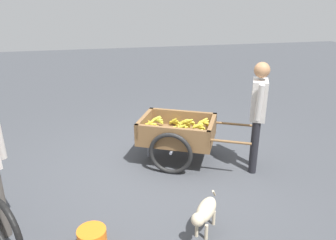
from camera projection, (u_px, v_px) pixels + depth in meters
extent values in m
plane|color=#3D3F44|center=(162.00, 171.00, 4.87)|extent=(24.00, 24.00, 0.00)
cube|color=brown|center=(177.00, 136.00, 5.06)|extent=(1.34, 1.21, 0.10)
cube|color=brown|center=(145.00, 123.00, 5.11)|extent=(0.41, 0.74, 0.24)
cube|color=brown|center=(212.00, 129.00, 4.88)|extent=(0.41, 0.74, 0.24)
cube|color=brown|center=(172.00, 136.00, 4.66)|extent=(1.01, 0.54, 0.24)
cube|color=brown|center=(182.00, 118.00, 5.33)|extent=(1.01, 0.54, 0.24)
torus|color=black|center=(170.00, 154.00, 4.69)|extent=(0.60, 0.34, 0.64)
torus|color=black|center=(183.00, 130.00, 5.48)|extent=(0.60, 0.34, 0.64)
cylinder|color=gray|center=(177.00, 141.00, 5.09)|extent=(0.43, 0.81, 0.04)
cylinder|color=brown|center=(231.00, 142.00, 4.51)|extent=(0.51, 0.28, 0.04)
cylinder|color=brown|center=(234.00, 124.00, 5.13)|extent=(0.51, 0.28, 0.04)
cylinder|color=gray|center=(148.00, 146.00, 5.24)|extent=(0.04, 0.04, 0.35)
ellipsoid|color=gold|center=(175.00, 131.00, 4.76)|extent=(0.17, 0.13, 0.14)
ellipsoid|color=gold|center=(173.00, 130.00, 4.76)|extent=(0.19, 0.08, 0.08)
ellipsoid|color=gold|center=(172.00, 130.00, 4.75)|extent=(0.19, 0.07, 0.09)
ellipsoid|color=gold|center=(171.00, 129.00, 4.75)|extent=(0.18, 0.11, 0.14)
ellipsoid|color=gold|center=(176.00, 123.00, 5.31)|extent=(0.15, 0.15, 0.15)
ellipsoid|color=gold|center=(175.00, 123.00, 5.31)|extent=(0.19, 0.08, 0.11)
ellipsoid|color=gold|center=(175.00, 122.00, 5.30)|extent=(0.18, 0.13, 0.04)
ellipsoid|color=gold|center=(174.00, 122.00, 5.30)|extent=(0.17, 0.16, 0.10)
ellipsoid|color=gold|center=(173.00, 121.00, 5.29)|extent=(0.15, 0.15, 0.15)
ellipsoid|color=gold|center=(152.00, 125.00, 5.00)|extent=(0.15, 0.15, 0.15)
ellipsoid|color=gold|center=(151.00, 124.00, 5.00)|extent=(0.19, 0.10, 0.05)
ellipsoid|color=gold|center=(149.00, 124.00, 4.99)|extent=(0.18, 0.07, 0.14)
ellipsoid|color=gold|center=(201.00, 128.00, 4.80)|extent=(0.17, 0.07, 0.15)
ellipsoid|color=gold|center=(200.00, 127.00, 4.80)|extent=(0.19, 0.09, 0.10)
ellipsoid|color=gold|center=(199.00, 127.00, 4.79)|extent=(0.18, 0.14, 0.05)
ellipsoid|color=gold|center=(198.00, 126.00, 4.78)|extent=(0.18, 0.12, 0.10)
ellipsoid|color=gold|center=(197.00, 126.00, 4.78)|extent=(0.18, 0.11, 0.13)
ellipsoid|color=gold|center=(206.00, 124.00, 4.97)|extent=(0.18, 0.09, 0.14)
ellipsoid|color=gold|center=(205.00, 123.00, 4.97)|extent=(0.19, 0.07, 0.11)
ellipsoid|color=gold|center=(204.00, 123.00, 4.96)|extent=(0.16, 0.17, 0.05)
ellipsoid|color=gold|center=(203.00, 122.00, 4.95)|extent=(0.19, 0.11, 0.10)
ellipsoid|color=gold|center=(203.00, 122.00, 4.95)|extent=(0.17, 0.06, 0.14)
ellipsoid|color=gold|center=(155.00, 127.00, 5.14)|extent=(0.19, 0.09, 0.12)
ellipsoid|color=gold|center=(154.00, 126.00, 5.13)|extent=(0.18, 0.11, 0.04)
ellipsoid|color=gold|center=(152.00, 125.00, 5.13)|extent=(0.16, 0.15, 0.15)
ellipsoid|color=gold|center=(174.00, 132.00, 4.88)|extent=(0.17, 0.08, 0.15)
ellipsoid|color=gold|center=(172.00, 131.00, 4.88)|extent=(0.19, 0.09, 0.05)
ellipsoid|color=gold|center=(170.00, 131.00, 4.87)|extent=(0.18, 0.07, 0.14)
ellipsoid|color=gold|center=(159.00, 121.00, 5.30)|extent=(0.18, 0.09, 0.14)
ellipsoid|color=gold|center=(158.00, 120.00, 5.29)|extent=(0.19, 0.09, 0.11)
ellipsoid|color=gold|center=(157.00, 120.00, 5.29)|extent=(0.19, 0.09, 0.05)
ellipsoid|color=gold|center=(156.00, 119.00, 5.28)|extent=(0.19, 0.07, 0.11)
ellipsoid|color=gold|center=(156.00, 119.00, 5.27)|extent=(0.18, 0.06, 0.13)
ellipsoid|color=gold|center=(191.00, 122.00, 5.05)|extent=(0.18, 0.07, 0.14)
ellipsoid|color=gold|center=(189.00, 122.00, 5.05)|extent=(0.17, 0.15, 0.05)
ellipsoid|color=gold|center=(188.00, 121.00, 5.04)|extent=(0.17, 0.14, 0.12)
ellipsoid|color=gold|center=(186.00, 124.00, 5.15)|extent=(0.17, 0.11, 0.16)
ellipsoid|color=gold|center=(185.00, 124.00, 5.14)|extent=(0.18, 0.13, 0.09)
ellipsoid|color=gold|center=(184.00, 123.00, 5.14)|extent=(0.18, 0.14, 0.05)
ellipsoid|color=gold|center=(184.00, 123.00, 5.13)|extent=(0.19, 0.07, 0.11)
ellipsoid|color=gold|center=(183.00, 122.00, 5.12)|extent=(0.17, 0.12, 0.15)
ellipsoid|color=gold|center=(201.00, 134.00, 4.73)|extent=(0.19, 0.06, 0.13)
ellipsoid|color=gold|center=(199.00, 133.00, 4.73)|extent=(0.18, 0.07, 0.05)
ellipsoid|color=gold|center=(198.00, 133.00, 4.72)|extent=(0.17, 0.07, 0.14)
ellipsoid|color=gold|center=(184.00, 129.00, 4.87)|extent=(0.15, 0.15, 0.15)
ellipsoid|color=gold|center=(183.00, 128.00, 4.86)|extent=(0.17, 0.15, 0.08)
ellipsoid|color=gold|center=(182.00, 128.00, 4.86)|extent=(0.19, 0.07, 0.08)
ellipsoid|color=gold|center=(181.00, 127.00, 4.85)|extent=(0.17, 0.12, 0.14)
ellipsoid|color=gold|center=(163.00, 133.00, 4.84)|extent=(0.16, 0.15, 0.14)
ellipsoid|color=gold|center=(163.00, 133.00, 4.83)|extent=(0.19, 0.10, 0.11)
ellipsoid|color=gold|center=(162.00, 132.00, 4.82)|extent=(0.19, 0.08, 0.05)
ellipsoid|color=gold|center=(161.00, 132.00, 4.82)|extent=(0.19, 0.10, 0.10)
ellipsoid|color=gold|center=(160.00, 131.00, 4.81)|extent=(0.16, 0.15, 0.13)
ellipsoid|color=gold|center=(193.00, 135.00, 4.67)|extent=(0.16, 0.15, 0.14)
ellipsoid|color=gold|center=(191.00, 135.00, 4.67)|extent=(0.19, 0.12, 0.05)
ellipsoid|color=gold|center=(190.00, 134.00, 4.66)|extent=(0.18, 0.08, 0.14)
cylinder|color=black|center=(254.00, 147.00, 4.70)|extent=(0.11, 0.11, 0.79)
cylinder|color=black|center=(254.00, 141.00, 4.90)|extent=(0.11, 0.11, 0.79)
cube|color=#B7B2AD|center=(259.00, 100.00, 4.56)|extent=(0.33, 0.39, 0.56)
sphere|color=#9E704C|center=(262.00, 70.00, 4.41)|extent=(0.21, 0.21, 0.21)
cylinder|color=#B7B2AD|center=(259.00, 103.00, 4.35)|extent=(0.08, 0.13, 0.51)
cylinder|color=#B7B2AD|center=(259.00, 94.00, 4.75)|extent=(0.08, 0.09, 0.51)
torus|color=black|center=(6.00, 229.00, 3.17)|extent=(0.44, 0.57, 0.66)
cylinder|color=#4C4742|center=(0.00, 203.00, 3.43)|extent=(0.11, 0.11, 0.82)
ellipsoid|color=beige|center=(206.00, 210.00, 3.55)|extent=(0.41, 0.46, 0.18)
sphere|color=beige|center=(198.00, 220.00, 3.30)|extent=(0.14, 0.14, 0.14)
cylinder|color=beige|center=(214.00, 193.00, 3.78)|extent=(0.08, 0.10, 0.12)
cylinder|color=beige|center=(206.00, 232.00, 3.48)|extent=(0.04, 0.04, 0.18)
cylinder|color=beige|center=(197.00, 229.00, 3.53)|extent=(0.04, 0.04, 0.18)
cylinder|color=beige|center=(214.00, 218.00, 3.71)|extent=(0.04, 0.04, 0.18)
cylinder|color=beige|center=(205.00, 215.00, 3.75)|extent=(0.04, 0.04, 0.18)
cylinder|color=orange|center=(92.00, 240.00, 3.31)|extent=(0.29, 0.29, 0.26)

